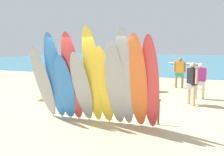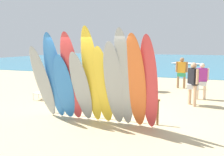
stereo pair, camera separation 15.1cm
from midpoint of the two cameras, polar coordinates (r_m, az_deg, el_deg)
The scene contains 21 objects.
ground at distance 20.76m, azimuth 11.44°, elevation 1.71°, with size 60.00×60.00×0.00m, color #D3BC8C.
ocean_water at distance 36.53m, azimuth 14.74°, elevation 4.36°, with size 60.00×40.00×0.02m, color teal.
surfboard_rack at distance 7.18m, azimuth -3.35°, elevation -5.30°, with size 3.67×0.07×0.77m.
surfboard_grey_0 at distance 7.36m, azimuth -17.24°, elevation -1.16°, with size 0.54×0.08×2.41m, color #999EA3.
surfboard_blue_1 at distance 7.12m, azimuth -14.51°, elevation 0.18°, with size 0.53×0.08×2.74m, color #337AD1.
surfboard_blue_2 at distance 7.03m, azimuth -12.21°, elevation -2.39°, with size 0.57×0.07×2.13m, color #337AD1.
surfboard_red_3 at distance 6.81m, azimuth -10.39°, elevation -0.03°, with size 0.55×0.06×2.76m, color #D13D42.
surfboard_grey_4 at distance 6.73m, azimuth -8.13°, elevation -2.39°, with size 0.56×0.08×2.25m, color #999EA3.
surfboard_yellow_5 at distance 6.52m, azimuth -5.47°, elevation 0.32°, with size 0.50×0.07×2.89m, color yellow.
surfboard_yellow_6 at distance 6.48m, azimuth -2.64°, elevation -2.03°, with size 0.54×0.08×2.36m, color yellow.
surfboard_grey_7 at distance 6.23m, azimuth 0.21°, elevation -1.86°, with size 0.53×0.07×2.55m, color #999EA3.
surfboard_grey_8 at distance 6.10m, azimuth 2.60°, elevation -0.57°, with size 0.48×0.07×2.87m, color #999EA3.
surfboard_orange_9 at distance 6.04m, azimuth 5.58°, elevation -1.31°, with size 0.53×0.08×2.72m, color orange.
surfboard_red_10 at distance 6.02m, azimuth 8.81°, elevation -1.55°, with size 0.46×0.06×2.66m, color #D13D42.
beachgoer_by_water at distance 11.51m, azimuth 7.38°, elevation 1.56°, with size 0.44×0.62×1.69m.
beachgoer_near_rack at distance 12.73m, azimuth 16.12°, elevation 1.81°, with size 0.62×0.26×1.64m.
beachgoer_photographing at distance 10.37m, azimuth 20.65°, elevation -0.10°, with size 0.56×0.31×1.54m.
beachgoer_midbeach at distance 9.20m, azimuth 18.81°, elevation -0.63°, with size 0.43×0.54×1.64m.
beach_chair_red at distance 10.26m, azimuth -17.49°, elevation -2.69°, with size 0.56×0.79×0.78m.
beach_chair_blue at distance 10.93m, azimuth -9.93°, elevation -1.75°, with size 0.56×0.77×0.80m.
distant_boat at distance 27.91m, azimuth 17.18°, elevation 3.42°, with size 3.86×1.63×0.31m.
Camera 1 is at (2.58, -6.49, 2.29)m, focal length 36.86 mm.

